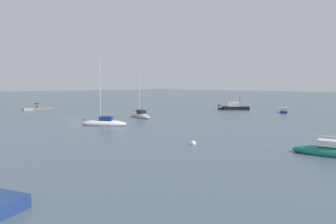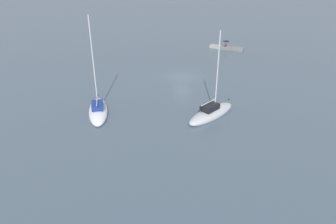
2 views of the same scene
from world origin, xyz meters
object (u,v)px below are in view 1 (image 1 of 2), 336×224
object	(u,v)px
sailboat_white_mid	(104,123)
motorboat_black_near	(231,108)
mooring_buoy_near	(193,144)
person_seated_maroon_left	(37,107)
umbrella_open_black	(37,103)
sailboat_grey_near	(141,116)
motorboat_navy_far	(284,111)
sailboat_teal_outer	(333,152)

from	to	relation	value
sailboat_white_mid	motorboat_black_near	world-z (taller)	sailboat_white_mid
sailboat_white_mid	mooring_buoy_near	size ratio (longest dim) A/B	17.27
person_seated_maroon_left	motorboat_black_near	world-z (taller)	motorboat_black_near
sailboat_white_mid	mooring_buoy_near	bearing A→B (deg)	-132.70
umbrella_open_black	sailboat_white_mid	xyz separation A→B (m)	(2.27, 37.84, -1.35)
sailboat_grey_near	mooring_buoy_near	distance (m)	28.94
motorboat_navy_far	mooring_buoy_near	size ratio (longest dim) A/B	7.94
umbrella_open_black	sailboat_teal_outer	xyz separation A→B (m)	(-2.72, 70.74, -1.36)
sailboat_grey_near	motorboat_navy_far	world-z (taller)	sailboat_grey_near
umbrella_open_black	motorboat_navy_far	size ratio (longest dim) A/B	0.28
umbrella_open_black	mooring_buoy_near	world-z (taller)	umbrella_open_black
motorboat_navy_far	sailboat_white_mid	bearing A→B (deg)	-126.71
mooring_buoy_near	sailboat_teal_outer	bearing A→B (deg)	114.99
sailboat_teal_outer	motorboat_black_near	xyz separation A→B (m)	(-35.67, -37.83, 0.11)
motorboat_black_near	motorboat_navy_far	bearing A→B (deg)	-123.88
sailboat_grey_near	sailboat_white_mid	size ratio (longest dim) A/B	0.87
motorboat_black_near	sailboat_white_mid	bearing A→B (deg)	142.75
person_seated_maroon_left	sailboat_teal_outer	bearing A→B (deg)	95.54
sailboat_white_mid	motorboat_black_near	distance (m)	40.96
person_seated_maroon_left	sailboat_white_mid	distance (m)	37.77
umbrella_open_black	sailboat_grey_near	world-z (taller)	sailboat_grey_near
sailboat_teal_outer	motorboat_black_near	distance (m)	52.00
umbrella_open_black	motorboat_black_near	size ratio (longest dim) A/B	0.19
umbrella_open_black	mooring_buoy_near	xyz separation A→B (m)	(3.08, 58.30, -1.61)
person_seated_maroon_left	sailboat_white_mid	bearing A→B (deg)	89.89
sailboat_teal_outer	motorboat_navy_far	bearing A→B (deg)	-162.63
person_seated_maroon_left	mooring_buoy_near	xyz separation A→B (m)	(3.07, 58.16, -0.74)
person_seated_maroon_left	umbrella_open_black	distance (m)	0.88
sailboat_grey_near	sailboat_white_mid	world-z (taller)	sailboat_white_mid
umbrella_open_black	motorboat_navy_far	distance (m)	61.80
motorboat_black_near	motorboat_navy_far	distance (m)	13.68
umbrella_open_black	sailboat_grey_near	distance (m)	33.51
umbrella_open_black	mooring_buoy_near	size ratio (longest dim) A/B	2.21
sailboat_teal_outer	motorboat_black_near	size ratio (longest dim) A/B	1.47
sailboat_grey_near	mooring_buoy_near	world-z (taller)	sailboat_grey_near
sailboat_grey_near	motorboat_black_near	bearing A→B (deg)	12.98
umbrella_open_black	sailboat_teal_outer	size ratio (longest dim) A/B	0.13
motorboat_navy_far	mooring_buoy_near	bearing A→B (deg)	-100.32
sailboat_grey_near	mooring_buoy_near	size ratio (longest dim) A/B	15.09
sailboat_grey_near	motorboat_navy_far	bearing A→B (deg)	-9.82
sailboat_grey_near	motorboat_navy_far	distance (m)	34.55
person_seated_maroon_left	motorboat_navy_far	size ratio (longest dim) A/B	0.14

